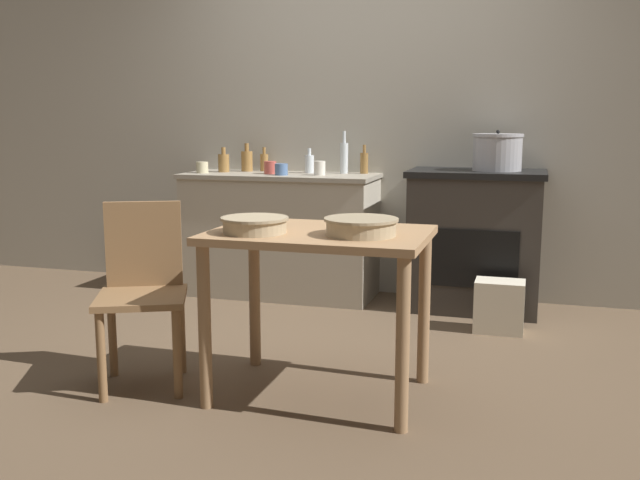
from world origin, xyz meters
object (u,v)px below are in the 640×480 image
Objects in this scene: bottle_left at (224,162)px; cup_mid_right at (320,168)px; stock_pot at (497,152)px; mixing_bowl_small at (255,224)px; bottle_center at (247,161)px; cup_right at (281,169)px; mixing_bowl_large at (361,226)px; cup_end_right at (202,167)px; bottle_center_right at (309,163)px; cup_far_right at (270,167)px; stove at (475,240)px; work_table at (320,259)px; bottle_far_left at (264,162)px; bottle_center_left at (344,157)px; bottle_mid_left at (364,162)px; flour_sack at (499,306)px; chair at (143,287)px.

cup_mid_right is at bearing -6.22° from bottle_left.
stock_pot reaches higher than bottle_left.
bottle_center reaches higher than mixing_bowl_small.
cup_right is at bearing 105.99° from mixing_bowl_small.
cup_end_right is (-1.56, 1.69, 0.11)m from mixing_bowl_large.
bottle_left reaches higher than bottle_center_right.
stove is at bearing 1.30° from cup_far_right.
work_table is 2.19m from bottle_far_left.
bottle_left is at bearing -171.50° from bottle_center_left.
cup_far_right is at bearing 117.09° from work_table.
bottle_left is 1.01m from bottle_mid_left.
stock_pot reaches higher than cup_mid_right.
bottle_center_right is 0.28m from cup_far_right.
stock_pot is 1.30m from bottle_center_right.
stock_pot is 3.32× the size of cup_mid_right.
bottle_mid_left is at bearing 145.72° from flour_sack.
stove is 1.73m from bottle_center.
work_table is 2.17m from bottle_left.
bottle_center_left is (-0.14, -0.02, 0.04)m from bottle_mid_left.
bottle_mid_left is at bearing 30.50° from cup_right.
cup_right reaches higher than chair.
flour_sack is 1.01m from stock_pot.
bottle_center_left is 1.68× the size of bottle_center_right.
bottle_center_right is (0.22, 1.92, 0.47)m from chair.
chair is at bearing -127.52° from stove.
mixing_bowl_large is (-0.34, -1.79, 0.34)m from stove.
stock_pot is 1.92m from bottle_left.
bottle_left is 2.10× the size of cup_end_right.
mixing_bowl_small is at bearing -71.47° from cup_far_right.
bottle_center reaches higher than bottle_mid_left.
stock_pot is 1.79m from bottle_center.
bottle_center_left is at bearing 101.55° from work_table.
stove is at bearing -5.33° from bottle_center_right.
mixing_bowl_small is 1.47× the size of bottle_mid_left.
bottle_center_right is at bearing 100.65° from mixing_bowl_small.
chair is 4.89× the size of bottle_center_right.
bottle_center_left is (-0.38, 1.88, 0.35)m from work_table.
cup_end_right is at bearing -177.08° from stock_pot.
bottle_mid_left reaches higher than work_table.
bottle_center_left reaches higher than bottle_center.
cup_mid_right is at bearing -176.96° from stove.
bottle_mid_left is 0.35m from cup_mid_right.
bottle_mid_left is at bearing 2.43° from bottle_center.
bottle_center_right is at bearing 7.67° from bottle_left.
bottle_left is at bearing 163.06° from cup_right.
bottle_center is (-0.27, 1.95, 0.48)m from chair.
bottle_center is 0.49m from bottle_center_right.
flour_sack is at bearing -23.89° from bottle_center_right.
flour_sack is 3.64× the size of cup_end_right.
bottle_far_left is 0.56m from cup_mid_right.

